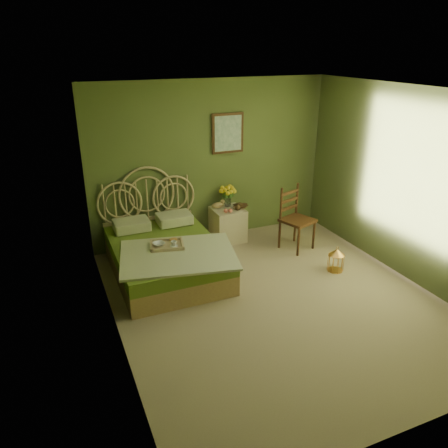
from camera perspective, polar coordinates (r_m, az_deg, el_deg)
name	(u,v)px	position (r m, az deg, el deg)	size (l,w,h in m)	color
floor	(276,300)	(5.78, 6.77, -9.84)	(4.50, 4.50, 0.00)	tan
ceiling	(287,92)	(4.92, 8.19, 16.70)	(4.50, 4.50, 0.00)	silver
wall_back	(211,162)	(7.15, -1.67, 8.09)	(4.00, 4.00, 0.00)	#596937
wall_left	(109,232)	(4.59, -14.77, -1.07)	(4.50, 4.50, 0.00)	#596937
wall_right	(410,186)	(6.41, 23.14, 4.57)	(4.50, 4.50, 0.00)	#596937
wall_art	(228,133)	(7.13, 0.50, 11.77)	(0.54, 0.04, 0.64)	#341A0E
bed	(165,254)	(6.32, -7.69, -3.86)	(1.70, 2.16, 1.33)	tan
nightstand	(228,220)	(7.28, 0.49, 0.53)	(0.50, 0.50, 0.99)	beige
chair	(295,214)	(7.05, 9.27, 1.31)	(0.57, 0.57, 1.02)	#341A0E
birdcage	(336,260)	(6.56, 14.41, -4.59)	(0.23, 0.23, 0.34)	#D49044
book_lower	(237,206)	(7.28, 1.74, 2.30)	(0.16, 0.22, 0.02)	#381E0F
book_upper	(237,205)	(7.27, 1.74, 2.45)	(0.16, 0.22, 0.02)	#472819
cereal_bowl	(159,244)	(6.05, -8.51, -2.60)	(0.16, 0.16, 0.04)	white
coffee_cup	(174,244)	(5.99, -6.58, -2.57)	(0.08, 0.08, 0.08)	white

